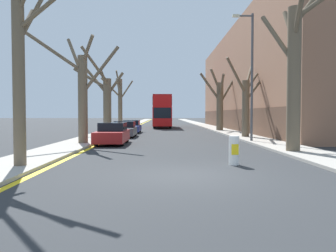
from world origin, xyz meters
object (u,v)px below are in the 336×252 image
at_px(street_tree_right_2, 220,102).
at_px(parked_car_1, 125,129).
at_px(street_tree_left_2, 105,99).
at_px(street_tree_right_0, 296,66).
at_px(lamp_post, 251,71).
at_px(street_tree_right_1, 246,102).
at_px(double_decker_bus, 162,110).
at_px(parked_car_0, 113,134).
at_px(traffic_bollard, 234,150).
at_px(street_tree_left_0, 22,67).
at_px(parked_car_2, 132,127).
at_px(street_tree_left_1, 82,90).
at_px(street_tree_left_3, 120,101).

bearing_deg(street_tree_right_2, parked_car_1, -136.36).
height_order(street_tree_left_2, street_tree_right_0, street_tree_right_0).
bearing_deg(street_tree_right_2, street_tree_left_2, -151.35).
bearing_deg(lamp_post, street_tree_right_1, 79.32).
distance_m(street_tree_right_1, lamp_post, 4.57).
height_order(double_decker_bus, parked_car_0, double_decker_bus).
bearing_deg(lamp_post, parked_car_0, -173.14).
distance_m(street_tree_right_2, traffic_bollard, 24.36).
distance_m(street_tree_left_0, parked_car_0, 9.80).
xyz_separation_m(street_tree_right_1, traffic_bollard, (-3.94, -13.67, -2.30)).
bearing_deg(street_tree_left_2, street_tree_right_1, -18.73).
distance_m(street_tree_right_0, parked_car_1, 15.29).
distance_m(parked_car_1, parked_car_2, 6.03).
xyz_separation_m(street_tree_left_2, parked_car_0, (2.08, -9.18, -2.63)).
height_order(street_tree_left_2, lamp_post, lamp_post).
relative_size(street_tree_left_1, street_tree_right_0, 0.79).
height_order(street_tree_left_0, double_decker_bus, street_tree_left_0).
bearing_deg(street_tree_left_0, street_tree_right_2, 65.90).
xyz_separation_m(street_tree_left_3, traffic_bollard, (7.75, -26.86, -2.95)).
bearing_deg(lamp_post, street_tree_left_2, 143.70).
bearing_deg(street_tree_left_3, street_tree_right_0, -63.88).
bearing_deg(street_tree_left_2, parked_car_2, 58.10).
distance_m(street_tree_left_3, street_tree_right_0, 26.00).
xyz_separation_m(street_tree_left_2, street_tree_right_1, (11.81, -4.00, -0.44)).
bearing_deg(street_tree_left_0, street_tree_left_2, 91.35).
bearing_deg(street_tree_right_2, street_tree_right_1, -88.15).
distance_m(street_tree_left_2, parked_car_2, 4.74).
relative_size(street_tree_left_2, street_tree_left_3, 1.12).
relative_size(street_tree_left_2, parked_car_2, 1.77).
bearing_deg(parked_car_1, parked_car_0, -90.00).
bearing_deg(lamp_post, street_tree_right_2, 88.24).
relative_size(street_tree_left_1, street_tree_left_3, 0.99).
distance_m(street_tree_right_0, parked_car_0, 11.27).
bearing_deg(street_tree_left_0, street_tree_right_1, 51.71).
xyz_separation_m(street_tree_left_2, parked_car_2, (2.08, 3.34, -2.66)).
xyz_separation_m(street_tree_right_0, street_tree_right_2, (-0.09, 20.42, -0.98)).
bearing_deg(traffic_bollard, parked_car_1, 111.15).
bearing_deg(parked_car_1, street_tree_right_0, -50.36).
bearing_deg(street_tree_right_1, street_tree_right_2, 91.85).
xyz_separation_m(street_tree_left_3, street_tree_right_2, (11.35, -2.92, -0.31)).
xyz_separation_m(street_tree_right_2, parked_car_0, (-9.40, -15.45, -2.53)).
relative_size(street_tree_left_2, parked_car_1, 1.87).
bearing_deg(parked_car_1, lamp_post, -31.13).
bearing_deg(double_decker_bus, street_tree_left_1, -100.81).
xyz_separation_m(street_tree_left_3, parked_car_1, (1.95, -11.88, -2.87)).
bearing_deg(street_tree_left_2, lamp_post, -36.30).
height_order(street_tree_left_1, traffic_bollard, street_tree_left_1).
xyz_separation_m(street_tree_right_2, parked_car_1, (-9.40, -8.96, -2.55)).
bearing_deg(traffic_bollard, parked_car_2, 105.42).
bearing_deg(street_tree_left_2, street_tree_left_0, -88.65).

